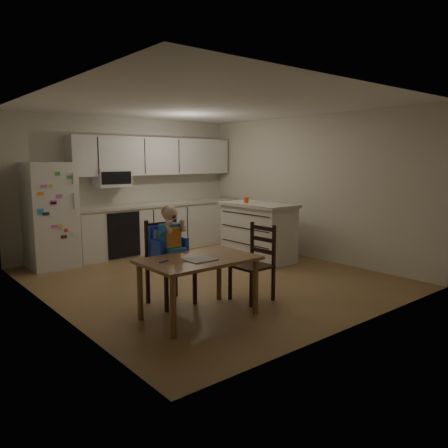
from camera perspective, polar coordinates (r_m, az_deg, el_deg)
name	(u,v)px	position (r m, az deg, el deg)	size (l,w,h in m)	color
room	(188,192)	(6.72, -4.68, 4.20)	(4.52, 5.01, 2.51)	olive
refrigerator	(50,215)	(7.58, -21.75, 1.07)	(0.72, 0.70, 1.70)	silver
kitchen_run	(157,205)	(8.50, -8.69, 2.51)	(3.37, 0.62, 2.15)	silver
kitchen_island	(258,231)	(7.62, 4.49, -0.96)	(0.71, 1.35, 0.99)	silver
red_cup	(246,200)	(7.62, 2.94, 3.16)	(0.08, 0.08, 0.10)	#D94010
dining_table	(199,266)	(4.84, -3.32, -5.51)	(1.25, 0.80, 0.67)	brown
napkin	(200,260)	(4.72, -3.12, -4.66)	(0.30, 0.26, 0.01)	#A0A0A5
toddler_spoon	(163,261)	(4.67, -7.97, -4.85)	(0.02, 0.02, 0.12)	blue
chair_booster	(168,245)	(5.31, -7.31, -2.69)	(0.46, 0.46, 1.20)	black
chair_side	(257,257)	(5.48, 4.37, -4.32)	(0.43, 0.43, 0.95)	black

